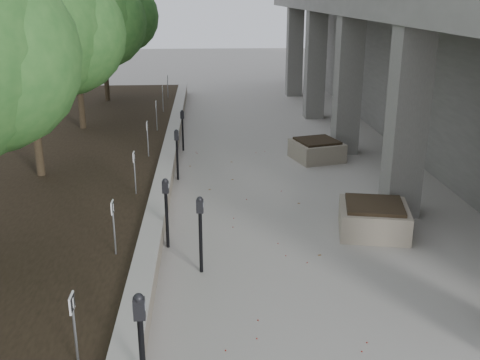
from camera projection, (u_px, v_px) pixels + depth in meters
name	position (u px, v px, depth m)	size (l,w,h in m)	color
retaining_wall	(167.00, 166.00, 14.73)	(0.39, 26.00, 0.50)	gray
planting_bed	(26.00, 171.00, 14.52)	(7.00, 26.00, 0.40)	#2D2216
crabapple_tree_3	(28.00, 61.00, 12.69)	(4.60, 4.00, 5.44)	#296024
crabapple_tree_4	(76.00, 43.00, 17.42)	(4.60, 4.00, 5.44)	#296024
crabapple_tree_5	(103.00, 32.00, 22.15)	(4.60, 4.00, 5.44)	#296024
parking_sign_2	(75.00, 331.00, 6.45)	(0.04, 0.22, 0.96)	black
parking_sign_3	(114.00, 228.00, 9.29)	(0.04, 0.22, 0.96)	black
parking_sign_4	(135.00, 173.00, 12.13)	(0.04, 0.22, 0.96)	black
parking_sign_5	(148.00, 139.00, 14.97)	(0.04, 0.22, 0.96)	black
parking_sign_6	(156.00, 116.00, 17.81)	(0.04, 0.22, 0.96)	black
parking_sign_7	(163.00, 99.00, 20.65)	(0.04, 0.22, 0.96)	black
parking_sign_8	(168.00, 86.00, 23.49)	(0.04, 0.22, 0.96)	black
parking_meter_1	(142.00, 354.00, 6.24)	(0.15, 0.11, 1.53)	black
parking_meter_2	(201.00, 235.00, 9.46)	(0.14, 0.10, 1.39)	black
parking_meter_3	(167.00, 213.00, 10.42)	(0.14, 0.10, 1.38)	black
parking_meter_4	(177.00, 155.00, 14.27)	(0.13, 0.09, 1.33)	black
parking_meter_5	(183.00, 131.00, 16.95)	(0.13, 0.09, 1.27)	black
planter_front	(374.00, 218.00, 11.19)	(1.34, 1.34, 0.62)	gray
planter_back	(317.00, 150.00, 16.14)	(1.28, 1.28, 0.60)	gray
berry_scatter	(242.00, 235.00, 11.12)	(3.30, 14.10, 0.02)	maroon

